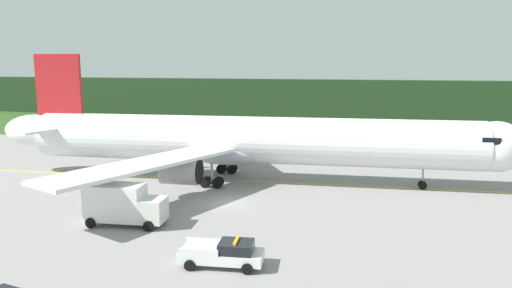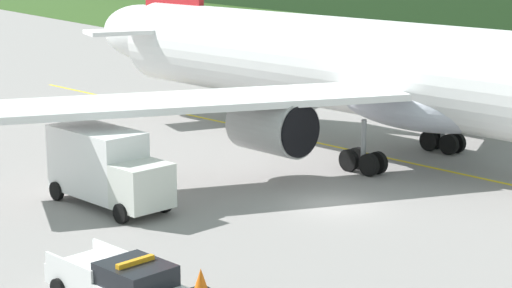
% 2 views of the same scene
% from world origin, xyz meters
% --- Properties ---
extents(ground, '(320.00, 320.00, 0.00)m').
position_xyz_m(ground, '(0.00, 0.00, 0.00)').
color(ground, gray).
extents(grass_verge, '(320.00, 37.95, 0.04)m').
position_xyz_m(grass_verge, '(0.00, 49.23, 0.02)').
color(grass_verge, '#2E4E1D').
rests_on(grass_verge, ground).
extents(distant_tree_line, '(288.00, 4.42, 10.46)m').
position_xyz_m(distant_tree_line, '(0.00, 70.40, 5.23)').
color(distant_tree_line, '#1F351C').
rests_on(distant_tree_line, ground).
extents(taxiway_centerline_main, '(82.40, 11.74, 0.01)m').
position_xyz_m(taxiway_centerline_main, '(-0.74, 9.25, 0.00)').
color(taxiway_centerline_main, yellow).
rests_on(taxiway_centerline_main, ground).
extents(airliner, '(62.17, 45.14, 15.05)m').
position_xyz_m(airliner, '(-1.28, 9.18, 4.89)').
color(airliner, white).
rests_on(airliner, ground).
extents(ops_pickup_truck, '(5.99, 3.12, 1.94)m').
position_xyz_m(ops_pickup_truck, '(5.37, -13.75, 0.91)').
color(ops_pickup_truck, white).
rests_on(ops_pickup_truck, ground).
extents(catering_truck, '(7.14, 3.60, 3.72)m').
position_xyz_m(catering_truck, '(-6.07, -8.67, 1.87)').
color(catering_truck, silver).
rests_on(catering_truck, ground).
extents(apron_cone, '(0.64, 0.64, 0.79)m').
position_xyz_m(apron_cone, '(5.46, -10.68, 0.39)').
color(apron_cone, black).
rests_on(apron_cone, ground).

